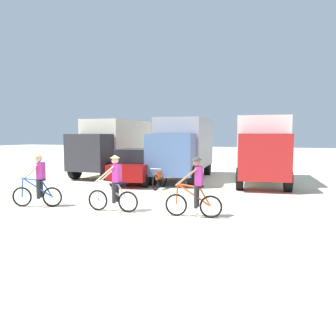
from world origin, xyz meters
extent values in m
plane|color=beige|center=(0.00, 0.00, 0.00)|extent=(120.00, 120.00, 0.00)
cube|color=beige|center=(-6.03, 9.37, 2.00)|extent=(2.52, 5.26, 2.70)
cube|color=#2D2D33|center=(-5.95, 5.97, 1.50)|extent=(2.23, 1.55, 2.00)
cube|color=black|center=(-5.93, 5.27, 1.85)|extent=(2.03, 0.13, 0.80)
cylinder|color=black|center=(-4.93, 6.10, 0.50)|extent=(0.34, 1.01, 1.00)
cylinder|color=black|center=(-6.97, 6.05, 0.50)|extent=(0.34, 1.01, 1.00)
cylinder|color=black|center=(-5.05, 11.08, 0.50)|extent=(0.34, 1.01, 1.00)
cylinder|color=black|center=(-7.09, 11.04, 0.50)|extent=(0.34, 1.01, 1.00)
cube|color=#9E9EA3|center=(-1.41, 8.87, 2.00)|extent=(2.89, 5.41, 2.70)
cube|color=#4C6B9E|center=(-1.08, 5.49, 1.50)|extent=(2.33, 1.71, 2.00)
cube|color=black|center=(-1.01, 4.79, 1.85)|extent=(2.02, 0.28, 0.80)
cylinder|color=black|center=(-0.07, 5.69, 0.50)|extent=(0.42, 1.03, 1.00)
cylinder|color=black|center=(-2.10, 5.49, 0.50)|extent=(0.42, 1.03, 1.00)
cylinder|color=black|center=(-0.56, 10.65, 0.50)|extent=(0.42, 1.03, 1.00)
cylinder|color=black|center=(-2.59, 10.46, 0.50)|extent=(0.42, 1.03, 1.00)
cube|color=white|center=(2.81, 8.87, 2.00)|extent=(3.03, 5.46, 2.70)
cube|color=#B21E1E|center=(3.24, 5.50, 1.50)|extent=(2.37, 1.76, 2.00)
cube|color=black|center=(3.32, 4.80, 1.85)|extent=(2.02, 0.33, 0.80)
cylinder|color=black|center=(4.24, 5.72, 0.50)|extent=(0.44, 1.03, 1.00)
cylinder|color=black|center=(2.21, 5.47, 0.50)|extent=(0.44, 1.03, 1.00)
cylinder|color=black|center=(3.62, 10.68, 0.50)|extent=(0.44, 1.03, 1.00)
cylinder|color=black|center=(1.59, 10.42, 0.50)|extent=(0.44, 1.03, 1.00)
cube|color=maroon|center=(-3.03, 5.78, 0.70)|extent=(2.43, 4.43, 0.76)
cube|color=black|center=(-3.00, 5.63, 1.42)|extent=(1.92, 2.33, 0.68)
cylinder|color=black|center=(-4.01, 6.94, 0.32)|extent=(0.32, 0.67, 0.64)
cylinder|color=black|center=(-2.47, 7.19, 0.32)|extent=(0.32, 0.67, 0.64)
cylinder|color=black|center=(-3.58, 4.37, 0.32)|extent=(0.32, 0.67, 0.64)
cylinder|color=black|center=(-2.04, 4.63, 0.32)|extent=(0.32, 0.67, 0.64)
torus|color=black|center=(-4.22, -0.74, 0.34)|extent=(0.66, 0.27, 0.68)
cylinder|color=silver|center=(-4.22, -0.74, 0.34)|extent=(0.10, 0.10, 0.08)
torus|color=black|center=(-3.22, -0.41, 0.34)|extent=(0.66, 0.27, 0.68)
cylinder|color=silver|center=(-3.22, -0.41, 0.34)|extent=(0.10, 0.10, 0.08)
cylinder|color=blue|center=(-3.70, -0.57, 0.66)|extent=(0.99, 0.37, 0.68)
cylinder|color=blue|center=(-3.86, -0.62, 0.94)|extent=(0.64, 0.26, 0.13)
cylinder|color=blue|center=(-3.38, -0.46, 0.62)|extent=(0.38, 0.17, 0.59)
cylinder|color=blue|center=(-4.19, -0.73, 0.66)|extent=(0.11, 0.08, 0.64)
cylinder|color=silver|center=(-4.17, -0.73, 0.98)|extent=(0.20, 0.50, 0.04)
cube|color=black|center=(-3.55, -0.52, 0.93)|extent=(0.27, 0.19, 0.06)
cube|color=#AD2D8C|center=(-3.57, -0.52, 1.24)|extent=(0.29, 0.37, 0.56)
sphere|color=beige|center=(-3.62, -0.54, 1.64)|extent=(0.22, 0.22, 0.22)
cone|color=tan|center=(-3.62, -0.54, 1.77)|extent=(0.32, 0.32, 0.10)
cylinder|color=#26262B|center=(-3.58, -0.67, 0.63)|extent=(0.12, 0.12, 0.66)
cylinder|color=#26262B|center=(-3.67, -0.42, 0.63)|extent=(0.12, 0.12, 0.66)
cylinder|color=beige|center=(-3.83, -0.80, 1.23)|extent=(0.60, 0.29, 0.53)
cylinder|color=beige|center=(-3.94, -0.46, 1.23)|extent=(0.62, 0.21, 0.53)
torus|color=black|center=(-1.46, -0.35, 0.34)|extent=(0.68, 0.12, 0.68)
cylinder|color=silver|center=(-1.46, -0.35, 0.34)|extent=(0.09, 0.09, 0.08)
torus|color=black|center=(-0.41, -0.26, 0.34)|extent=(0.68, 0.12, 0.68)
cylinder|color=silver|center=(-0.41, -0.26, 0.34)|extent=(0.09, 0.09, 0.08)
cylinder|color=silver|center=(-0.91, -0.30, 0.66)|extent=(1.03, 0.13, 0.68)
cylinder|color=silver|center=(-1.08, -0.32, 0.94)|extent=(0.66, 0.10, 0.13)
cylinder|color=silver|center=(-0.58, -0.28, 0.62)|extent=(0.39, 0.08, 0.59)
cylinder|color=silver|center=(-1.43, -0.35, 0.66)|extent=(0.10, 0.06, 0.64)
cylinder|color=silver|center=(-1.41, -0.34, 0.98)|extent=(0.08, 0.52, 0.04)
cube|color=black|center=(-0.76, -0.29, 0.93)|extent=(0.25, 0.14, 0.06)
cube|color=#AD2D8C|center=(-0.78, -0.29, 1.24)|extent=(0.23, 0.34, 0.56)
sphere|color=beige|center=(-0.84, -0.30, 1.64)|extent=(0.22, 0.22, 0.22)
cone|color=tan|center=(-0.84, -0.30, 1.77)|extent=(0.32, 0.32, 0.10)
cylinder|color=#26262B|center=(-0.83, -0.43, 0.63)|extent=(0.12, 0.12, 0.66)
cylinder|color=#26262B|center=(-0.85, -0.17, 0.63)|extent=(0.12, 0.12, 0.66)
cylinder|color=beige|center=(-1.10, -0.50, 1.23)|extent=(0.63, 0.14, 0.53)
cylinder|color=beige|center=(-1.13, -0.14, 1.23)|extent=(0.63, 0.06, 0.53)
torus|color=black|center=(1.16, -0.17, 0.34)|extent=(0.68, 0.13, 0.68)
cylinder|color=silver|center=(1.16, -0.17, 0.34)|extent=(0.09, 0.09, 0.08)
torus|color=black|center=(2.21, -0.06, 0.34)|extent=(0.68, 0.13, 0.68)
cylinder|color=silver|center=(2.21, -0.06, 0.34)|extent=(0.09, 0.09, 0.08)
cylinder|color=#E05119|center=(1.71, -0.11, 0.66)|extent=(1.03, 0.15, 0.68)
cylinder|color=#E05119|center=(1.54, -0.13, 0.94)|extent=(0.66, 0.12, 0.13)
cylinder|color=#E05119|center=(2.04, -0.08, 0.62)|extent=(0.39, 0.09, 0.59)
cylinder|color=#E05119|center=(1.19, -0.16, 0.66)|extent=(0.10, 0.06, 0.64)
cylinder|color=silver|center=(1.21, -0.16, 0.98)|extent=(0.09, 0.52, 0.04)
cube|color=black|center=(1.87, -0.10, 0.93)|extent=(0.25, 0.14, 0.06)
cube|color=#AD2D8C|center=(1.85, -0.10, 1.24)|extent=(0.23, 0.34, 0.56)
sphere|color=#A87A5B|center=(1.79, -0.10, 1.64)|extent=(0.22, 0.22, 0.22)
cone|color=#333333|center=(1.79, -0.10, 1.77)|extent=(0.32, 0.32, 0.10)
cylinder|color=#26262B|center=(1.80, -0.23, 0.63)|extent=(0.12, 0.12, 0.66)
cylinder|color=#26262B|center=(1.77, 0.03, 0.63)|extent=(0.12, 0.12, 0.66)
cylinder|color=#A87A5B|center=(1.53, -0.31, 1.23)|extent=(0.63, 0.15, 0.53)
cylinder|color=#A87A5B|center=(1.49, 0.05, 1.23)|extent=(0.63, 0.07, 0.53)
torus|color=black|center=(-1.28, 4.04, 0.34)|extent=(0.07, 0.68, 0.68)
torus|color=black|center=(-1.28, 5.09, 0.34)|extent=(0.07, 0.68, 0.68)
cube|color=#E05119|center=(-1.28, 4.57, 0.62)|extent=(0.05, 0.89, 0.36)
cylinder|color=silver|center=(-1.28, 4.09, 0.95)|extent=(0.50, 0.04, 0.04)
cube|color=#4C5199|center=(-3.38, 4.72, 0.31)|extent=(0.81, 0.82, 0.63)
camera|label=1|loc=(4.47, -9.68, 2.44)|focal=36.25mm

